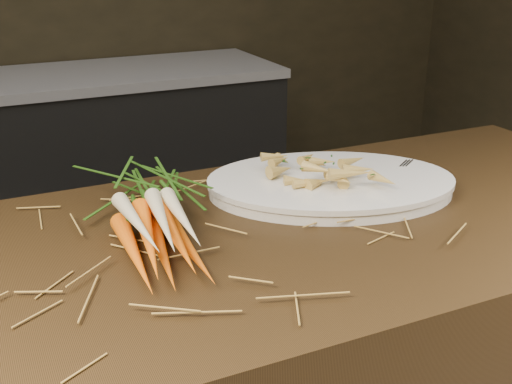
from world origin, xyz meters
The scene contains 6 objects.
back_counter centered at (0.30, 2.18, 0.42)m, with size 1.82×0.62×0.84m.
straw_bedding centered at (0.00, 0.30, 0.91)m, with size 1.40×0.60×0.02m, color brown, non-canonical shape.
root_veg_bunch centered at (0.14, 0.40, 0.94)m, with size 0.19×0.50×0.09m.
serving_platter centered at (0.53, 0.41, 0.91)m, with size 0.50×0.33×0.03m, color white, non-canonical shape.
roasted_veg_heap centered at (0.53, 0.41, 0.95)m, with size 0.24×0.18×0.06m, color gold, non-canonical shape.
serving_fork centered at (0.69, 0.32, 0.93)m, with size 0.02×0.19×0.00m, color silver.
Camera 1 is at (-0.13, -0.63, 1.39)m, focal length 45.00 mm.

